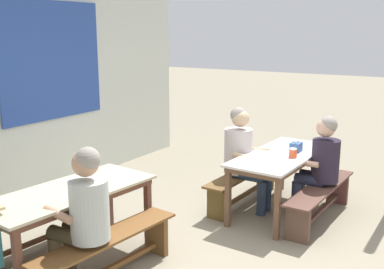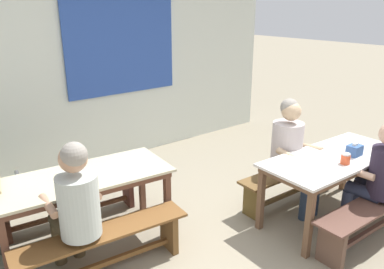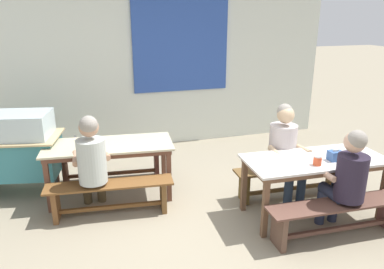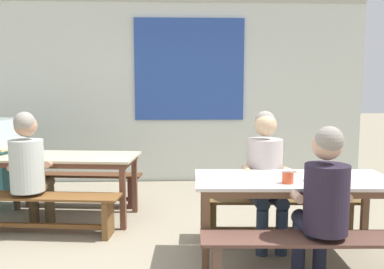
{
  "view_description": "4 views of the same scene",
  "coord_description": "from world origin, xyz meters",
  "px_view_note": "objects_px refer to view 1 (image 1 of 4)",
  "views": [
    {
      "loc": [
        -4.0,
        -2.09,
        2.22
      ],
      "look_at": [
        0.13,
        0.49,
        1.12
      ],
      "focal_mm": 42.95,
      "sensor_mm": 36.0,
      "label": 1
    },
    {
      "loc": [
        -2.35,
        -2.13,
        2.3
      ],
      "look_at": [
        -0.07,
        0.71,
        1.03
      ],
      "focal_mm": 35.6,
      "sensor_mm": 36.0,
      "label": 2
    },
    {
      "loc": [
        -1.4,
        -3.6,
        2.4
      ],
      "look_at": [
        -0.1,
        0.66,
        0.92
      ],
      "focal_mm": 34.49,
      "sensor_mm": 36.0,
      "label": 3
    },
    {
      "loc": [
        0.19,
        -3.41,
        1.52
      ],
      "look_at": [
        0.35,
        0.96,
        1.0
      ],
      "focal_mm": 36.56,
      "sensor_mm": 36.0,
      "label": 4
    }
  ],
  "objects_px": {
    "dining_table_near": "(281,159)",
    "person_near_front": "(321,160)",
    "person_left_back_turned": "(84,209)",
    "condiment_jar": "(293,153)",
    "person_right_near_table": "(243,152)",
    "bench_far_back": "(41,222)",
    "bench_near_back": "(243,182)",
    "tissue_box": "(296,147)",
    "bench_near_front": "(320,198)",
    "dining_table_far": "(70,197)",
    "bench_far_front": "(108,251)"
  },
  "relations": [
    {
      "from": "person_near_front",
      "to": "tissue_box",
      "type": "distance_m",
      "value": 0.36
    },
    {
      "from": "person_near_front",
      "to": "bench_far_front",
      "type": "bearing_deg",
      "value": 154.43
    },
    {
      "from": "bench_near_front",
      "to": "person_near_front",
      "type": "bearing_deg",
      "value": 25.99
    },
    {
      "from": "dining_table_near",
      "to": "person_right_near_table",
      "type": "relative_size",
      "value": 1.32
    },
    {
      "from": "bench_far_back",
      "to": "bench_far_front",
      "type": "relative_size",
      "value": 1.02
    },
    {
      "from": "condiment_jar",
      "to": "person_right_near_table",
      "type": "bearing_deg",
      "value": 93.22
    },
    {
      "from": "dining_table_near",
      "to": "tissue_box",
      "type": "xyz_separation_m",
      "value": [
        0.18,
        -0.12,
        0.13
      ]
    },
    {
      "from": "bench_near_front",
      "to": "tissue_box",
      "type": "distance_m",
      "value": 0.69
    },
    {
      "from": "bench_near_front",
      "to": "condiment_jar",
      "type": "height_order",
      "value": "condiment_jar"
    },
    {
      "from": "dining_table_near",
      "to": "person_left_back_turned",
      "type": "relative_size",
      "value": 1.34
    },
    {
      "from": "dining_table_near",
      "to": "person_right_near_table",
      "type": "xyz_separation_m",
      "value": [
        -0.14,
        0.46,
        0.06
      ]
    },
    {
      "from": "person_left_back_turned",
      "to": "person_right_near_table",
      "type": "height_order",
      "value": "person_right_near_table"
    },
    {
      "from": "dining_table_near",
      "to": "bench_far_front",
      "type": "bearing_deg",
      "value": 163.21
    },
    {
      "from": "person_right_near_table",
      "to": "bench_far_front",
      "type": "bearing_deg",
      "value": 173.43
    },
    {
      "from": "bench_far_back",
      "to": "tissue_box",
      "type": "height_order",
      "value": "tissue_box"
    },
    {
      "from": "dining_table_near",
      "to": "bench_far_front",
      "type": "xyz_separation_m",
      "value": [
        -2.36,
        0.71,
        -0.39
      ]
    },
    {
      "from": "bench_near_back",
      "to": "tissue_box",
      "type": "distance_m",
      "value": 0.83
    },
    {
      "from": "dining_table_near",
      "to": "bench_far_back",
      "type": "distance_m",
      "value": 2.87
    },
    {
      "from": "dining_table_near",
      "to": "tissue_box",
      "type": "bearing_deg",
      "value": -33.73
    },
    {
      "from": "bench_near_back",
      "to": "person_near_front",
      "type": "xyz_separation_m",
      "value": [
        0.07,
        -0.97,
        0.43
      ]
    },
    {
      "from": "bench_near_front",
      "to": "condiment_jar",
      "type": "bearing_deg",
      "value": 104.13
    },
    {
      "from": "dining_table_near",
      "to": "condiment_jar",
      "type": "height_order",
      "value": "condiment_jar"
    },
    {
      "from": "dining_table_far",
      "to": "bench_far_front",
      "type": "relative_size",
      "value": 1.11
    },
    {
      "from": "person_left_back_turned",
      "to": "bench_far_back",
      "type": "bearing_deg",
      "value": 72.94
    },
    {
      "from": "bench_far_front",
      "to": "bench_near_front",
      "type": "height_order",
      "value": "same"
    },
    {
      "from": "bench_far_front",
      "to": "dining_table_far",
      "type": "bearing_deg",
      "value": 84.14
    },
    {
      "from": "bench_near_front",
      "to": "bench_far_front",
      "type": "bearing_deg",
      "value": 152.38
    },
    {
      "from": "dining_table_far",
      "to": "bench_near_back",
      "type": "height_order",
      "value": "dining_table_far"
    },
    {
      "from": "bench_far_front",
      "to": "person_left_back_turned",
      "type": "height_order",
      "value": "person_left_back_turned"
    },
    {
      "from": "person_right_near_table",
      "to": "condiment_jar",
      "type": "relative_size",
      "value": 11.65
    },
    {
      "from": "bench_near_back",
      "to": "tissue_box",
      "type": "relative_size",
      "value": 10.32
    },
    {
      "from": "bench_near_back",
      "to": "person_right_near_table",
      "type": "xyz_separation_m",
      "value": [
        -0.16,
        -0.06,
        0.44
      ]
    },
    {
      "from": "person_left_back_turned",
      "to": "person_near_front",
      "type": "xyz_separation_m",
      "value": [
        2.63,
        -1.26,
        -0.02
      ]
    },
    {
      "from": "dining_table_far",
      "to": "bench_near_back",
      "type": "xyz_separation_m",
      "value": [
        2.33,
        -0.71,
        -0.39
      ]
    },
    {
      "from": "dining_table_far",
      "to": "person_left_back_turned",
      "type": "bearing_deg",
      "value": -118.87
    },
    {
      "from": "person_left_back_turned",
      "to": "bench_near_back",
      "type": "bearing_deg",
      "value": -6.33
    },
    {
      "from": "bench_far_back",
      "to": "dining_table_near",
      "type": "bearing_deg",
      "value": -37.5
    },
    {
      "from": "bench_far_back",
      "to": "bench_near_back",
      "type": "bearing_deg",
      "value": -28.17
    },
    {
      "from": "bench_near_back",
      "to": "bench_near_front",
      "type": "distance_m",
      "value": 1.02
    },
    {
      "from": "dining_table_near",
      "to": "condiment_jar",
      "type": "relative_size",
      "value": 15.4
    },
    {
      "from": "person_right_near_table",
      "to": "person_left_back_turned",
      "type": "bearing_deg",
      "value": 171.95
    },
    {
      "from": "bench_far_front",
      "to": "dining_table_near",
      "type": "bearing_deg",
      "value": -16.79
    },
    {
      "from": "dining_table_near",
      "to": "person_near_front",
      "type": "bearing_deg",
      "value": -79.27
    },
    {
      "from": "bench_near_back",
      "to": "person_right_near_table",
      "type": "height_order",
      "value": "person_right_near_table"
    },
    {
      "from": "person_right_near_table",
      "to": "dining_table_far",
      "type": "bearing_deg",
      "value": 160.56
    },
    {
      "from": "tissue_box",
      "to": "bench_far_back",
      "type": "bearing_deg",
      "value": 142.76
    },
    {
      "from": "bench_far_front",
      "to": "bench_near_front",
      "type": "bearing_deg",
      "value": -27.62
    },
    {
      "from": "dining_table_far",
      "to": "bench_far_front",
      "type": "xyz_separation_m",
      "value": [
        -0.05,
        -0.51,
        -0.39
      ]
    },
    {
      "from": "bench_far_back",
      "to": "person_right_near_table",
      "type": "bearing_deg",
      "value": -31.07
    },
    {
      "from": "person_left_back_turned",
      "to": "condiment_jar",
      "type": "distance_m",
      "value": 2.63
    }
  ]
}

